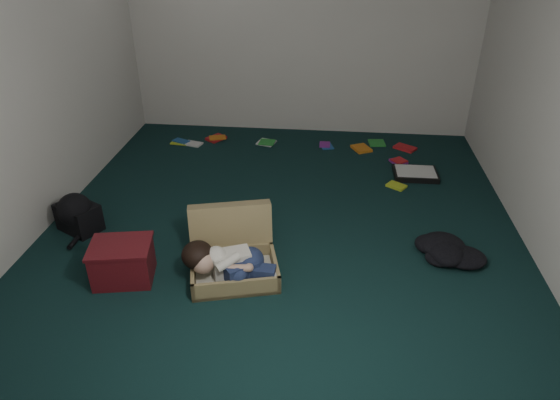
# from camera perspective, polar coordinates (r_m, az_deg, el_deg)

# --- Properties ---
(floor) EXTENTS (4.50, 4.50, 0.00)m
(floor) POSITION_cam_1_polar(r_m,az_deg,el_deg) (4.30, 0.21, -3.06)
(floor) COLOR black
(floor) RESTS_ON ground
(wall_back) EXTENTS (4.50, 0.00, 4.50)m
(wall_back) POSITION_cam_1_polar(r_m,az_deg,el_deg) (5.94, 2.58, 19.76)
(wall_back) COLOR silver
(wall_back) RESTS_ON ground
(wall_front) EXTENTS (4.50, 0.00, 4.50)m
(wall_front) POSITION_cam_1_polar(r_m,az_deg,el_deg) (1.73, -7.35, -7.06)
(wall_front) COLOR silver
(wall_front) RESTS_ON ground
(wall_left) EXTENTS (0.00, 4.50, 4.50)m
(wall_left) POSITION_cam_1_polar(r_m,az_deg,el_deg) (4.42, -27.27, 13.10)
(wall_left) COLOR silver
(wall_left) RESTS_ON ground
(suitcase) EXTENTS (0.76, 0.75, 0.46)m
(suitcase) POSITION_cam_1_polar(r_m,az_deg,el_deg) (3.76, -5.40, -6.09)
(suitcase) COLOR #958152
(suitcase) RESTS_ON floor
(person) EXTENTS (0.70, 0.35, 0.29)m
(person) POSITION_cam_1_polar(r_m,az_deg,el_deg) (3.61, -5.96, -7.07)
(person) COLOR white
(person) RESTS_ON suitcase
(maroon_bin) EXTENTS (0.49, 0.41, 0.30)m
(maroon_bin) POSITION_cam_1_polar(r_m,az_deg,el_deg) (3.81, -17.54, -6.74)
(maroon_bin) COLOR #591218
(maroon_bin) RESTS_ON floor
(backpack) EXTENTS (0.54, 0.51, 0.26)m
(backpack) POSITION_cam_1_polar(r_m,az_deg,el_deg) (4.53, -22.03, -1.72)
(backpack) COLOR black
(backpack) RESTS_ON floor
(clothing_pile) EXTENTS (0.49, 0.44, 0.13)m
(clothing_pile) POSITION_cam_1_polar(r_m,az_deg,el_deg) (4.12, 18.46, -5.32)
(clothing_pile) COLOR black
(clothing_pile) RESTS_ON floor
(paper_tray) EXTENTS (0.44, 0.33, 0.06)m
(paper_tray) POSITION_cam_1_polar(r_m,az_deg,el_deg) (5.30, 15.21, 2.94)
(paper_tray) COLOR black
(paper_tray) RESTS_ON floor
(book_scatter) EXTENTS (2.88, 1.26, 0.02)m
(book_scatter) POSITION_cam_1_polar(r_m,az_deg,el_deg) (5.68, 4.45, 5.55)
(book_scatter) COLOR #B7CF24
(book_scatter) RESTS_ON floor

